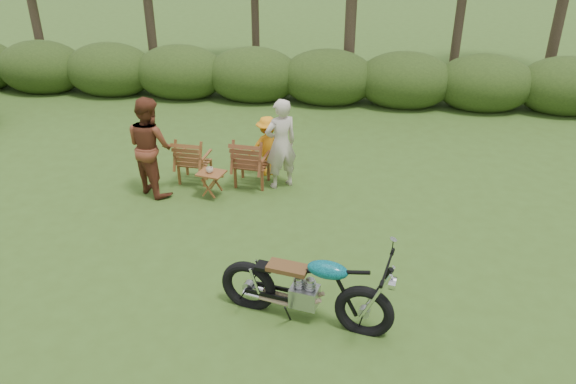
# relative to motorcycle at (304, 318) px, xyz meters

# --- Properties ---
(ground) EXTENTS (80.00, 80.00, 0.00)m
(ground) POSITION_rel_motorcycle_xyz_m (-0.28, -0.19, 0.00)
(ground) COLOR #354E1A
(ground) RESTS_ON ground
(motorcycle) EXTENTS (2.29, 1.26, 1.24)m
(motorcycle) POSITION_rel_motorcycle_xyz_m (0.00, 0.00, 0.00)
(motorcycle) COLOR #0C95A1
(motorcycle) RESTS_ON ground
(lawn_chair_right) EXTENTS (0.73, 0.73, 0.96)m
(lawn_chair_right) POSITION_rel_motorcycle_xyz_m (-1.37, 3.70, 0.00)
(lawn_chair_right) COLOR #5C2E17
(lawn_chair_right) RESTS_ON ground
(lawn_chair_left) EXTENTS (0.67, 0.67, 0.91)m
(lawn_chair_left) POSITION_rel_motorcycle_xyz_m (-2.48, 3.71, 0.00)
(lawn_chair_left) COLOR brown
(lawn_chair_left) RESTS_ON ground
(side_table) EXTENTS (0.55, 0.50, 0.49)m
(side_table) POSITION_rel_motorcycle_xyz_m (-1.99, 3.10, 0.25)
(side_table) COLOR brown
(side_table) RESTS_ON ground
(cup) EXTENTS (0.14, 0.14, 0.10)m
(cup) POSITION_rel_motorcycle_xyz_m (-2.02, 3.10, 0.54)
(cup) COLOR beige
(cup) RESTS_ON side_table
(adult_a) EXTENTS (0.75, 0.69, 1.71)m
(adult_a) POSITION_rel_motorcycle_xyz_m (-0.82, 3.69, 0.00)
(adult_a) COLOR #C1B29E
(adult_a) RESTS_ON ground
(adult_b) EXTENTS (1.11, 1.07, 1.81)m
(adult_b) POSITION_rel_motorcycle_xyz_m (-3.10, 3.19, 0.00)
(adult_b) COLOR brown
(adult_b) RESTS_ON ground
(child) EXTENTS (0.87, 0.68, 1.18)m
(child) POSITION_rel_motorcycle_xyz_m (-1.15, 4.19, 0.00)
(child) COLOR orange
(child) RESTS_ON ground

